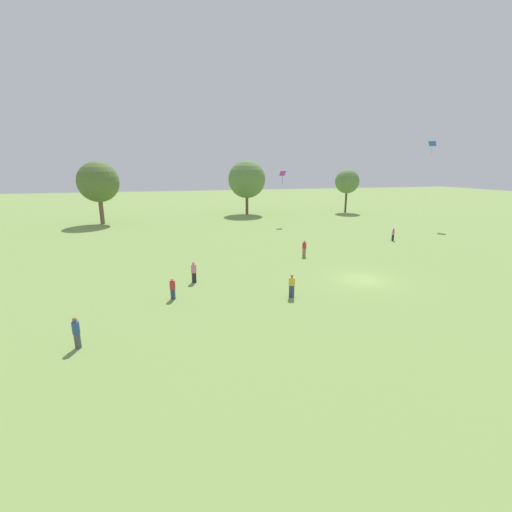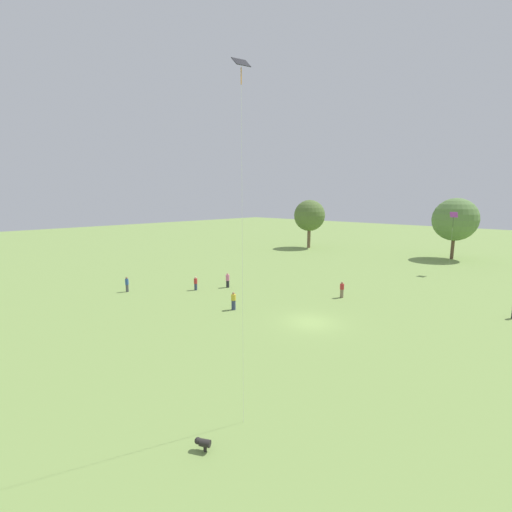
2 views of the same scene
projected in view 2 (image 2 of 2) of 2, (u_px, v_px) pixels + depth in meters
The scene contains 11 objects.
ground_plane at pixel (310, 322), 29.73m from camera, with size 240.00×240.00×0.00m, color #7A994C.
tree_0 at pixel (309, 216), 73.66m from camera, with size 6.65×6.65×10.34m.
tree_1 at pixel (455, 220), 59.73m from camera, with size 7.45×7.45×10.73m.
person_0 at pixel (233, 301), 32.94m from camera, with size 0.65×0.65×1.76m.
person_1 at pixel (196, 283), 40.06m from camera, with size 0.47×0.47×1.62m.
person_3 at pixel (127, 284), 39.29m from camera, with size 0.49×0.49×1.75m.
person_4 at pixel (228, 280), 41.25m from camera, with size 0.46×0.46×1.80m.
person_5 at pixel (342, 290), 36.98m from camera, with size 0.44×0.44×1.77m.
kite_0 at pixel (454, 217), 47.99m from camera, with size 0.98×0.64×8.77m.
kite_4 at pixel (241, 99), 14.03m from camera, with size 0.71×0.79×16.28m.
dog_0 at pixel (203, 443), 14.53m from camera, with size 0.71×0.55×0.57m.
Camera 2 is at (16.00, -23.89, 10.62)m, focal length 24.00 mm.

